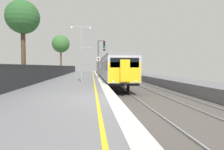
# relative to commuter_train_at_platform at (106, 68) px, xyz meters

# --- Properties ---
(ground) EXTENTS (17.40, 110.00, 1.21)m
(ground) POSITION_rel_commuter_train_at_platform_xyz_m (0.54, -26.78, -1.88)
(ground) COLOR slate
(commuter_train_at_platform) EXTENTS (2.83, 40.69, 3.81)m
(commuter_train_at_platform) POSITION_rel_commuter_train_at_platform_xyz_m (0.00, 0.00, 0.00)
(commuter_train_at_platform) COLOR #B7B7BC
(commuter_train_at_platform) RESTS_ON ground
(signal_gantry) EXTENTS (1.10, 0.24, 5.23)m
(signal_gantry) POSITION_rel_commuter_train_at_platform_xyz_m (-1.48, -7.77, 1.99)
(signal_gantry) COLOR #47474C
(signal_gantry) RESTS_ON ground
(speed_limit_sign) EXTENTS (0.59, 0.08, 2.77)m
(speed_limit_sign) POSITION_rel_commuter_train_at_platform_xyz_m (-1.85, -11.01, 0.50)
(speed_limit_sign) COLOR #59595B
(speed_limit_sign) RESTS_ON ground
(platform_lamp_mid) EXTENTS (2.00, 0.20, 5.48)m
(platform_lamp_mid) POSITION_rel_commuter_train_at_platform_xyz_m (-3.72, -16.37, 1.98)
(platform_lamp_mid) COLOR #93999E
(platform_lamp_mid) RESTS_ON ground
(platform_lamp_far) EXTENTS (2.00, 0.20, 5.63)m
(platform_lamp_far) POSITION_rel_commuter_train_at_platform_xyz_m (-3.72, 6.41, 2.06)
(platform_lamp_far) COLOR #93999E
(platform_lamp_far) RESTS_ON ground
(background_tree_left) EXTENTS (3.23, 3.23, 7.95)m
(background_tree_left) POSITION_rel_commuter_train_at_platform_xyz_m (-9.39, -15.80, 4.90)
(background_tree_left) COLOR #473323
(background_tree_left) RESTS_ON ground
(background_tree_centre) EXTENTS (3.76, 3.76, 8.25)m
(background_tree_centre) POSITION_rel_commuter_train_at_platform_xyz_m (-9.19, 7.44, 4.99)
(background_tree_centre) COLOR #473323
(background_tree_centre) RESTS_ON ground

